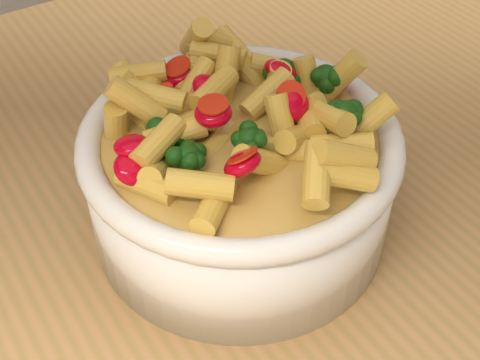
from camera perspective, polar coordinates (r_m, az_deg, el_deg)
table at (r=0.59m, az=-7.14°, el=-12.06°), size 1.20×0.80×0.90m
serving_bowl at (r=0.48m, az=0.00°, el=0.10°), size 0.23×0.23×0.10m
pasta_salad at (r=0.45m, az=0.00°, el=5.79°), size 0.18×0.18×0.04m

